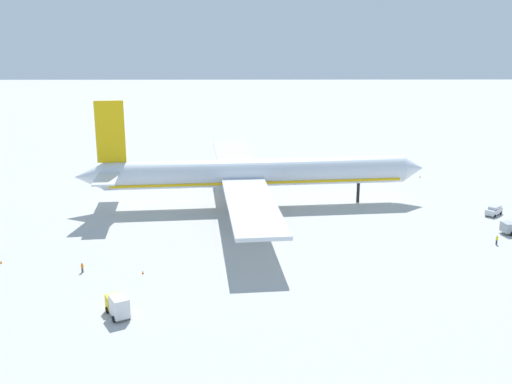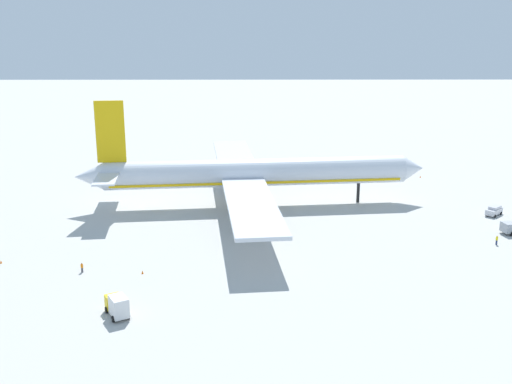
{
  "view_description": "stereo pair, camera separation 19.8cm",
  "coord_description": "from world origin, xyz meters",
  "px_view_note": "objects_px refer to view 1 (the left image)",
  "views": [
    {
      "loc": [
        -1.09,
        -129.79,
        39.34
      ],
      "look_at": [
        -0.16,
        -3.8,
        4.12
      ],
      "focal_mm": 43.08,
      "sensor_mm": 36.0,
      "label": 1
    },
    {
      "loc": [
        -0.89,
        -129.79,
        39.34
      ],
      "look_at": [
        -0.16,
        -3.8,
        4.12
      ],
      "focal_mm": 43.08,
      "sensor_mm": 36.0,
      "label": 2
    }
  ],
  "objects_px": {
    "baggage_cart_0": "(268,159)",
    "ground_worker_4": "(82,268)",
    "airliner": "(250,174)",
    "traffic_cone_0": "(420,177)",
    "service_truck_2": "(118,305)",
    "service_van": "(494,210)",
    "ground_worker_3": "(497,240)",
    "baggage_cart_1": "(386,160)",
    "traffic_cone_1": "(1,262)",
    "traffic_cone_2": "(160,163)",
    "traffic_cone_3": "(143,272)"
  },
  "relations": [
    {
      "from": "ground_worker_3",
      "to": "ground_worker_4",
      "type": "xyz_separation_m",
      "value": [
        -72.13,
        -12.35,
        -0.06
      ]
    },
    {
      "from": "traffic_cone_0",
      "to": "ground_worker_3",
      "type": "bearing_deg",
      "value": -89.05
    },
    {
      "from": "ground_worker_4",
      "to": "traffic_cone_3",
      "type": "distance_m",
      "value": 9.93
    },
    {
      "from": "service_van",
      "to": "traffic_cone_3",
      "type": "bearing_deg",
      "value": -155.92
    },
    {
      "from": "traffic_cone_2",
      "to": "traffic_cone_3",
      "type": "bearing_deg",
      "value": -83.83
    },
    {
      "from": "baggage_cart_0",
      "to": "ground_worker_3",
      "type": "xyz_separation_m",
      "value": [
        39.71,
        -70.25,
        0.61
      ]
    },
    {
      "from": "traffic_cone_1",
      "to": "traffic_cone_2",
      "type": "height_order",
      "value": "same"
    },
    {
      "from": "service_truck_2",
      "to": "service_van",
      "type": "relative_size",
      "value": 1.18
    },
    {
      "from": "service_van",
      "to": "traffic_cone_0",
      "type": "relative_size",
      "value": 8.15
    },
    {
      "from": "ground_worker_3",
      "to": "traffic_cone_0",
      "type": "bearing_deg",
      "value": 90.95
    },
    {
      "from": "traffic_cone_0",
      "to": "traffic_cone_1",
      "type": "distance_m",
      "value": 103.7
    },
    {
      "from": "baggage_cart_1",
      "to": "ground_worker_3",
      "type": "height_order",
      "value": "ground_worker_3"
    },
    {
      "from": "airliner",
      "to": "baggage_cart_0",
      "type": "bearing_deg",
      "value": 83.34
    },
    {
      "from": "ground_worker_3",
      "to": "traffic_cone_2",
      "type": "relative_size",
      "value": 3.13
    },
    {
      "from": "service_van",
      "to": "traffic_cone_1",
      "type": "distance_m",
      "value": 96.59
    },
    {
      "from": "service_truck_2",
      "to": "service_van",
      "type": "xyz_separation_m",
      "value": [
        69.27,
        45.37,
        -0.64
      ]
    },
    {
      "from": "baggage_cart_1",
      "to": "traffic_cone_2",
      "type": "xyz_separation_m",
      "value": [
        -64.94,
        -1.6,
        -0.38
      ]
    },
    {
      "from": "traffic_cone_2",
      "to": "ground_worker_3",
      "type": "bearing_deg",
      "value": -42.99
    },
    {
      "from": "airliner",
      "to": "traffic_cone_0",
      "type": "relative_size",
      "value": 146.48
    },
    {
      "from": "ground_worker_3",
      "to": "traffic_cone_2",
      "type": "distance_m",
      "value": 96.78
    },
    {
      "from": "baggage_cart_1",
      "to": "traffic_cone_0",
      "type": "height_order",
      "value": "baggage_cart_1"
    },
    {
      "from": "ground_worker_4",
      "to": "traffic_cone_0",
      "type": "height_order",
      "value": "ground_worker_4"
    },
    {
      "from": "ground_worker_3",
      "to": "traffic_cone_3",
      "type": "relative_size",
      "value": 3.13
    },
    {
      "from": "ground_worker_4",
      "to": "traffic_cone_0",
      "type": "relative_size",
      "value": 2.92
    },
    {
      "from": "airliner",
      "to": "traffic_cone_1",
      "type": "bearing_deg",
      "value": -141.51
    },
    {
      "from": "baggage_cart_1",
      "to": "traffic_cone_1",
      "type": "relative_size",
      "value": 6.59
    },
    {
      "from": "baggage_cart_1",
      "to": "ground_worker_4",
      "type": "bearing_deg",
      "value": -129.66
    },
    {
      "from": "airliner",
      "to": "traffic_cone_1",
      "type": "height_order",
      "value": "airliner"
    },
    {
      "from": "airliner",
      "to": "baggage_cart_0",
      "type": "xyz_separation_m",
      "value": [
        5.31,
        45.51,
        -7.0
      ]
    },
    {
      "from": "baggage_cart_0",
      "to": "ground_worker_4",
      "type": "height_order",
      "value": "ground_worker_4"
    },
    {
      "from": "airliner",
      "to": "traffic_cone_2",
      "type": "bearing_deg",
      "value": 121.99
    },
    {
      "from": "traffic_cone_0",
      "to": "service_truck_2",
      "type": "bearing_deg",
      "value": -128.86
    },
    {
      "from": "traffic_cone_3",
      "to": "traffic_cone_0",
      "type": "bearing_deg",
      "value": 45.49
    },
    {
      "from": "service_truck_2",
      "to": "ground_worker_4",
      "type": "distance_m",
      "value": 17.97
    },
    {
      "from": "airliner",
      "to": "service_truck_2",
      "type": "relative_size",
      "value": 15.24
    },
    {
      "from": "ground_worker_3",
      "to": "ground_worker_4",
      "type": "relative_size",
      "value": 1.07
    },
    {
      "from": "service_van",
      "to": "ground_worker_3",
      "type": "xyz_separation_m",
      "value": [
        -6.19,
        -17.53,
        -0.16
      ]
    },
    {
      "from": "ground_worker_4",
      "to": "baggage_cart_1",
      "type": "bearing_deg",
      "value": 50.34
    },
    {
      "from": "baggage_cart_0",
      "to": "traffic_cone_3",
      "type": "distance_m",
      "value": 86.29
    },
    {
      "from": "service_van",
      "to": "ground_worker_4",
      "type": "bearing_deg",
      "value": -159.12
    },
    {
      "from": "traffic_cone_0",
      "to": "airliner",
      "type": "bearing_deg",
      "value": -150.81
    },
    {
      "from": "service_truck_2",
      "to": "baggage_cart_0",
      "type": "xyz_separation_m",
      "value": [
        23.37,
        98.09,
        -1.4
      ]
    },
    {
      "from": "ground_worker_3",
      "to": "traffic_cone_1",
      "type": "relative_size",
      "value": 3.13
    },
    {
      "from": "service_truck_2",
      "to": "traffic_cone_2",
      "type": "bearing_deg",
      "value": 94.7
    },
    {
      "from": "traffic_cone_2",
      "to": "traffic_cone_3",
      "type": "height_order",
      "value": "same"
    },
    {
      "from": "service_truck_2",
      "to": "service_van",
      "type": "height_order",
      "value": "service_truck_2"
    },
    {
      "from": "service_truck_2",
      "to": "service_van",
      "type": "distance_m",
      "value": 82.81
    },
    {
      "from": "traffic_cone_0",
      "to": "traffic_cone_3",
      "type": "height_order",
      "value": "same"
    },
    {
      "from": "service_truck_2",
      "to": "ground_worker_3",
      "type": "relative_size",
      "value": 3.07
    },
    {
      "from": "service_van",
      "to": "baggage_cart_1",
      "type": "distance_m",
      "value": 51.5
    }
  ]
}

